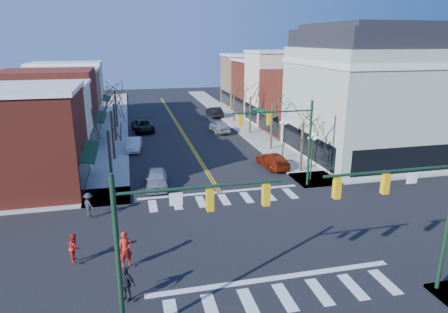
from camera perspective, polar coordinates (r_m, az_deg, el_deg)
ground at (r=25.28m, az=3.37°, el=-11.40°), size 160.00×160.00×0.00m
sidewalk_left at (r=43.05m, az=-15.77°, el=-0.03°), size 3.50×70.00×0.15m
sidewalk_right at (r=45.66m, az=6.69°, el=1.41°), size 3.50×70.00×0.15m
bldg_left_brick_a at (r=35.17m, az=-27.72°, el=1.70°), size 10.00×8.50×8.00m
bldg_left_stucco_a at (r=42.59m, az=-25.29°, el=3.94°), size 10.00×7.00×7.50m
bldg_left_brick_b at (r=50.24m, az=-23.63°, el=6.40°), size 10.00×9.00×8.50m
bldg_left_tan at (r=58.35m, az=-22.27°, el=7.41°), size 10.00×7.50×7.80m
bldg_left_stucco_b at (r=65.93m, az=-21.35°, el=8.58°), size 10.00×8.00×8.20m
bldg_right_brick_a at (r=52.63m, az=11.66°, el=7.55°), size 10.00×8.50×8.00m
bldg_right_stucco at (r=59.55m, az=8.57°, el=9.66°), size 10.00×7.00×10.00m
bldg_right_brick_b at (r=66.60m, az=6.13°, el=9.79°), size 10.00×8.00×8.50m
bldg_right_tan at (r=74.12m, az=4.05°, el=10.70°), size 10.00×8.00×9.00m
victorian_corner at (r=42.98m, az=19.43°, el=8.62°), size 12.25×14.25×13.30m
traffic_mast_near_left at (r=15.69m, az=-8.26°, el=-10.54°), size 6.60×0.28×7.20m
traffic_mast_near_right at (r=19.82m, az=25.79°, el=-6.21°), size 6.60×0.28×7.20m
traffic_mast_far_right at (r=32.02m, az=9.24°, el=3.42°), size 6.60×0.28×7.20m
lamppost_corner at (r=34.49m, az=12.49°, el=1.18°), size 0.36×0.36×4.33m
lamppost_midblock at (r=40.25m, az=8.51°, el=3.55°), size 0.36×0.36×4.33m
tree_left_a at (r=33.76m, az=-15.94°, el=-0.43°), size 0.24×0.24×4.76m
tree_left_b at (r=41.46m, az=-15.59°, el=2.87°), size 0.24×0.24×5.04m
tree_left_c at (r=49.33m, az=-15.32°, el=4.69°), size 0.24×0.24×4.55m
tree_left_d at (r=57.17m, az=-15.15°, el=6.42°), size 0.24×0.24×4.90m
tree_right_a at (r=36.92m, az=11.04°, el=1.21°), size 0.24×0.24×4.62m
tree_right_b at (r=44.04m, az=6.81°, el=4.22°), size 0.24×0.24×5.18m
tree_right_c at (r=51.51m, az=3.75°, el=5.87°), size 0.24×0.24×4.83m
tree_right_d at (r=59.07m, az=1.46°, el=7.32°), size 0.24×0.24×4.97m
car_left_near at (r=33.40m, az=-9.59°, el=-3.15°), size 1.98×4.43×1.48m
car_left_mid at (r=44.88m, az=-12.76°, el=1.67°), size 1.87×4.35×1.39m
car_left_far at (r=54.16m, az=-11.52°, el=4.29°), size 3.11×5.61×1.48m
car_right_near at (r=38.37m, az=6.98°, el=-0.53°), size 2.29×4.92×1.39m
car_right_mid at (r=52.59m, az=-0.62°, el=4.33°), size 2.22×4.83×1.61m
car_right_far at (r=63.25m, az=-1.38°, el=6.37°), size 2.01×4.93×1.59m
pedestrian_red_a at (r=22.21m, az=-13.90°, el=-12.76°), size 0.78×0.57×1.97m
pedestrian_red_b at (r=23.58m, az=-20.58°, el=-12.05°), size 0.68×0.84×1.62m
pedestrian_dark_a at (r=19.76m, az=-13.86°, el=-17.20°), size 1.06×0.90×1.70m
pedestrian_dark_b at (r=28.76m, az=-18.73°, el=-6.54°), size 1.17×1.25×1.69m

